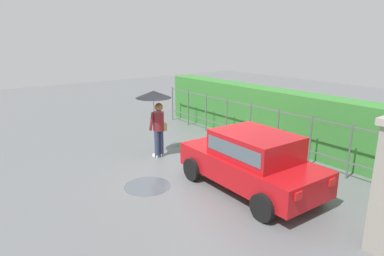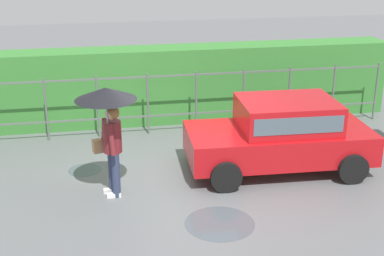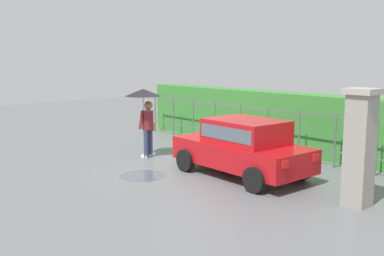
# 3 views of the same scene
# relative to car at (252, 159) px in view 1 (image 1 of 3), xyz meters

# --- Properties ---
(ground_plane) EXTENTS (40.00, 40.00, 0.00)m
(ground_plane) POSITION_rel_car_xyz_m (-1.84, -0.11, -0.80)
(ground_plane) COLOR slate
(car) EXTENTS (3.79, 1.98, 1.48)m
(car) POSITION_rel_car_xyz_m (0.00, 0.00, 0.00)
(car) COLOR #B71116
(car) RESTS_ON ground
(pedestrian) EXTENTS (1.08, 1.08, 2.10)m
(pedestrian) POSITION_rel_car_xyz_m (-3.45, -0.58, 0.81)
(pedestrian) COLOR #2D3856
(pedestrian) RESTS_ON ground
(fence_section) EXTENTS (10.64, 0.05, 1.50)m
(fence_section) POSITION_rel_car_xyz_m (-1.85, 2.54, 0.02)
(fence_section) COLOR #59605B
(fence_section) RESTS_ON ground
(hedge_row) EXTENTS (11.59, 0.90, 1.90)m
(hedge_row) POSITION_rel_car_xyz_m (-1.85, 3.49, 0.15)
(hedge_row) COLOR #387F33
(hedge_row) RESTS_ON ground
(puddle_near) EXTENTS (1.19, 1.19, 0.00)m
(puddle_near) POSITION_rel_car_xyz_m (-1.73, -1.93, -0.80)
(puddle_near) COLOR #4C545B
(puddle_near) RESTS_ON ground
(puddle_far) EXTENTS (0.68, 0.68, 0.00)m
(puddle_far) POSITION_rel_car_xyz_m (-3.97, 0.66, -0.80)
(puddle_far) COLOR #4C545B
(puddle_far) RESTS_ON ground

